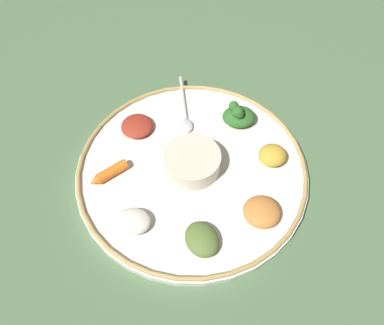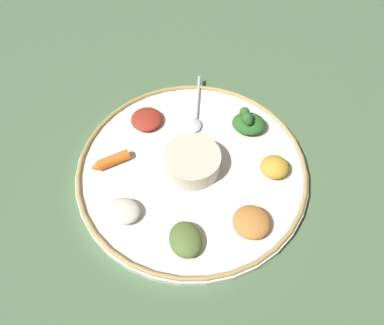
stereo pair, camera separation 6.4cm
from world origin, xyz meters
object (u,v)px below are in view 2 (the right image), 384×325
Objects in this scene: spoon at (197,112)px; carrot_near_spoon at (110,161)px; center_bowl at (192,161)px; greens_pile at (247,122)px.

carrot_near_spoon is at bearing -1.64° from spoon.
spoon is at bearing -133.76° from center_bowl.
greens_pile is at bearing 119.27° from spoon.
center_bowl is 0.13m from spoon.
greens_pile reaches higher than spoon.
greens_pile is at bearing 158.87° from carrot_near_spoon.
spoon is (-0.09, -0.09, -0.02)m from center_bowl.
center_bowl is 1.23× the size of greens_pile.
carrot_near_spoon reaches higher than spoon.
carrot_near_spoon is (0.25, -0.10, -0.01)m from greens_pile.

